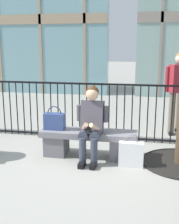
# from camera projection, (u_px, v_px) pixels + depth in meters

# --- Properties ---
(ground_plane) EXTENTS (60.00, 60.00, 0.00)m
(ground_plane) POSITION_uv_depth(u_px,v_px,m) (88.00, 156.00, 4.89)
(ground_plane) COLOR #9E9B93
(stone_bench) EXTENTS (1.60, 0.44, 0.45)m
(stone_bench) POSITION_uv_depth(u_px,v_px,m) (88.00, 141.00, 4.83)
(stone_bench) COLOR slate
(stone_bench) RESTS_ON ground
(seated_person_with_phone) EXTENTS (0.52, 0.66, 1.21)m
(seated_person_with_phone) POSITION_uv_depth(u_px,v_px,m) (91.00, 121.00, 4.61)
(seated_person_with_phone) COLOR #383D4C
(seated_person_with_phone) RESTS_ON ground
(handbag_on_bench) EXTENTS (0.34, 0.17, 0.40)m
(handbag_on_bench) POSITION_uv_depth(u_px,v_px,m) (55.00, 121.00, 4.86)
(handbag_on_bench) COLOR #33477F
(handbag_on_bench) RESTS_ON stone_bench
(shopping_bag) EXTENTS (0.38, 0.15, 0.50)m
(shopping_bag) POSITION_uv_depth(u_px,v_px,m) (131.00, 154.00, 4.45)
(shopping_bag) COLOR white
(shopping_bag) RESTS_ON ground
(bystander_at_railing) EXTENTS (0.55, 0.36, 1.71)m
(bystander_at_railing) POSITION_uv_depth(u_px,v_px,m) (178.00, 87.00, 5.90)
(bystander_at_railing) COLOR #6B6051
(bystander_at_railing) RESTS_ON ground
(plaza_railing) EXTENTS (7.60, 0.04, 1.13)m
(plaza_railing) POSITION_uv_depth(u_px,v_px,m) (98.00, 111.00, 5.68)
(plaza_railing) COLOR black
(plaza_railing) RESTS_ON ground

